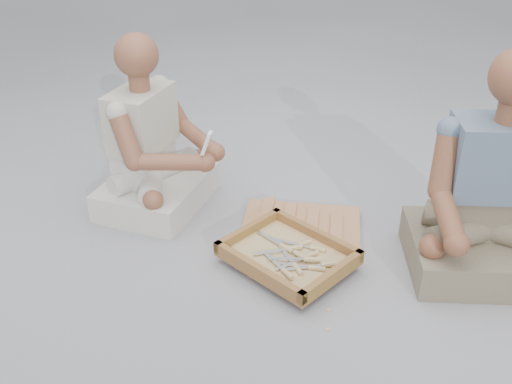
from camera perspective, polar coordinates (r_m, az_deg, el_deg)
The scene contains 29 objects.
ground at distance 2.44m, azimuth 0.41°, elevation -8.97°, with size 60.00×60.00×0.00m, color #9A9AA0.
carved_panel at distance 2.76m, azimuth 4.54°, elevation -3.37°, with size 0.56×0.37×0.04m, color brown.
tool_tray at distance 2.49m, azimuth 3.20°, elevation -6.30°, with size 0.61×0.54×0.07m.
chisel_0 at distance 2.48m, azimuth 4.10°, elevation -6.14°, with size 0.21×0.10×0.02m.
chisel_1 at distance 2.41m, azimuth 5.60°, elevation -7.56°, with size 0.22×0.07×0.02m.
chisel_2 at distance 2.52m, azimuth 2.71°, elevation -5.42°, with size 0.21×0.09×0.02m.
chisel_3 at distance 2.42m, azimuth 3.97°, elevation -7.44°, with size 0.18×0.16×0.02m.
chisel_4 at distance 2.47m, azimuth 5.15°, elevation -6.45°, with size 0.13×0.20×0.02m.
chisel_5 at distance 2.38m, azimuth 2.85°, elevation -7.90°, with size 0.19×0.13×0.02m.
chisel_6 at distance 2.43m, azimuth 6.85°, elevation -7.27°, with size 0.19×0.14×0.02m.
chisel_7 at distance 2.51m, azimuth 3.38°, elevation -5.68°, with size 0.18×0.16×0.02m.
chisel_8 at distance 2.55m, azimuth 4.48°, elevation -5.25°, with size 0.14×0.19×0.02m.
chisel_9 at distance 2.53m, azimuth 5.74°, elevation -5.60°, with size 0.22×0.03×0.02m.
chisel_10 at distance 2.44m, azimuth 5.11°, elevation -6.71°, with size 0.21×0.10×0.02m.
wood_chip_0 at distance 2.65m, azimuth 1.89°, elevation -5.38°, with size 0.02×0.01×0.00m, color tan.
wood_chip_1 at distance 2.46m, azimuth -0.62°, elevation -8.46°, with size 0.02×0.01×0.00m, color tan.
wood_chip_2 at distance 2.49m, azimuth 8.33°, elevation -8.26°, with size 0.02×0.01×0.00m, color tan.
wood_chip_3 at distance 2.82m, azimuth -1.23°, elevation -2.92°, with size 0.02×0.01×0.00m, color tan.
wood_chip_4 at distance 2.32m, azimuth 7.27°, elevation -11.63°, with size 0.02×0.01×0.00m, color tan.
wood_chip_5 at distance 2.24m, azimuth 7.19°, elevation -13.44°, with size 0.02×0.01×0.00m, color tan.
wood_chip_6 at distance 2.79m, azimuth 6.99°, elevation -3.55°, with size 0.02×0.01×0.00m, color tan.
wood_chip_7 at distance 2.59m, azimuth 0.99°, elevation -6.28°, with size 0.02×0.01×0.00m, color tan.
wood_chip_8 at distance 2.69m, azimuth 5.89°, elevation -4.93°, with size 0.02×0.01×0.00m, color tan.
wood_chip_9 at distance 2.82m, azimuth 1.92°, elevation -2.91°, with size 0.02×0.01×0.00m, color tan.
wood_chip_10 at distance 2.70m, azimuth 7.53°, elevation -4.85°, with size 0.02×0.01×0.00m, color tan.
wood_chip_11 at distance 2.50m, azimuth 4.84°, elevation -7.84°, with size 0.02×0.01×0.00m, color tan.
craftsman at distance 2.87m, azimuth -10.30°, elevation 4.02°, with size 0.61×0.61×0.88m.
companion at distance 2.54m, azimuth 22.56°, elevation -1.04°, with size 0.76×0.69×0.96m.
mobile_phone at distance 2.63m, azimuth -4.97°, elevation 4.92°, with size 0.07×0.06×0.11m.
Camera 1 is at (0.83, -1.71, 1.53)m, focal length 40.00 mm.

